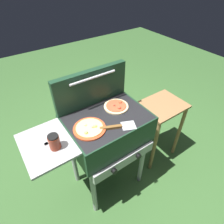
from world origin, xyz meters
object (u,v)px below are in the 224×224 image
(grill, at_px, (106,131))
(spatula, at_px, (118,127))
(pizza_cheese, at_px, (90,128))
(sauce_jar, at_px, (54,142))
(pizza_pepperoni, at_px, (116,106))
(prep_table, at_px, (159,120))

(grill, xyz_separation_m, spatula, (0.02, -0.14, 0.15))
(pizza_cheese, relative_size, spatula, 0.90)
(grill, height_order, sauce_jar, sauce_jar)
(pizza_pepperoni, height_order, prep_table, pizza_pepperoni)
(spatula, bearing_deg, pizza_pepperoni, 57.41)
(grill, relative_size, pizza_pepperoni, 4.78)
(pizza_cheese, xyz_separation_m, spatula, (0.18, -0.10, -0.00))
(grill, xyz_separation_m, sauce_jar, (-0.43, -0.06, 0.20))
(sauce_jar, height_order, prep_table, sauce_jar)
(prep_table, bearing_deg, sauce_jar, -176.59)
(spatula, distance_m, prep_table, 0.78)
(sauce_jar, relative_size, spatula, 0.42)
(spatula, relative_size, prep_table, 0.36)
(pizza_cheese, distance_m, sauce_jar, 0.27)
(pizza_cheese, relative_size, sauce_jar, 2.16)
(pizza_cheese, height_order, prep_table, pizza_cheese)
(pizza_pepperoni, bearing_deg, sauce_jar, -168.38)
(pizza_pepperoni, relative_size, prep_table, 0.28)
(prep_table, bearing_deg, pizza_cheese, -176.86)
(sauce_jar, bearing_deg, spatula, -10.70)
(grill, height_order, prep_table, grill)
(spatula, bearing_deg, pizza_cheese, 150.02)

